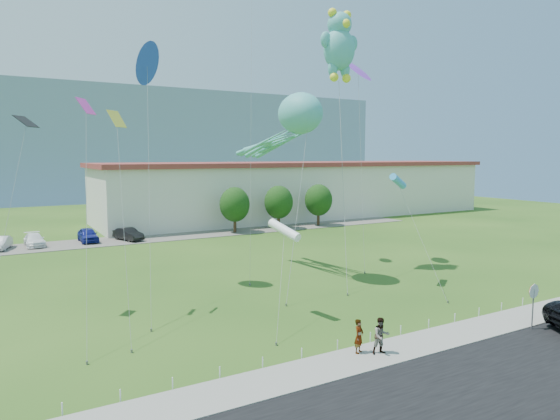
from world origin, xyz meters
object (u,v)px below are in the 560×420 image
at_px(stop_sign, 534,295).
at_px(parked_car_white, 34,240).
at_px(octopus_kite, 291,125).
at_px(warehouse, 303,189).
at_px(pedestrian_right, 381,336).
at_px(parked_car_black, 128,234).
at_px(parked_car_blue, 88,235).
at_px(pedestrian_left, 359,336).
at_px(parked_car_silver, 1,243).
at_px(teddy_bear_kite, 339,44).

xyz_separation_m(stop_sign, parked_car_white, (-20.89, 40.07, -1.19)).
xyz_separation_m(parked_car_white, octopus_kite, (15.90, -23.73, 10.69)).
height_order(warehouse, pedestrian_right, warehouse).
distance_m(stop_sign, parked_car_black, 40.64).
bearing_deg(octopus_kite, parked_car_white, 123.82).
height_order(parked_car_white, parked_car_blue, parked_car_blue).
bearing_deg(pedestrian_left, pedestrian_right, -61.74).
relative_size(stop_sign, pedestrian_right, 1.48).
xyz_separation_m(warehouse, parked_car_white, (-37.39, -8.13, -3.44)).
xyz_separation_m(warehouse, parked_car_blue, (-32.27, -8.17, -3.33)).
bearing_deg(pedestrian_left, parked_car_black, 67.41).
bearing_deg(parked_car_white, pedestrian_left, -75.87).
bearing_deg(parked_car_silver, parked_car_white, 23.17).
bearing_deg(pedestrian_left, parked_car_silver, 84.76).
distance_m(warehouse, parked_car_silver, 41.40).
distance_m(parked_car_blue, octopus_kite, 28.10).
bearing_deg(parked_car_black, teddy_bear_kite, -82.43).
bearing_deg(pedestrian_left, parked_car_white, 80.52).
height_order(parked_car_black, teddy_bear_kite, teddy_bear_kite).
distance_m(parked_car_blue, parked_car_black, 4.11).
distance_m(pedestrian_right, octopus_kite, 18.70).
distance_m(pedestrian_left, teddy_bear_kite, 24.38).
distance_m(stop_sign, parked_car_blue, 43.04).
bearing_deg(parked_car_silver, pedestrian_left, -54.77).
xyz_separation_m(parked_car_white, parked_car_black, (9.06, -1.21, 0.05)).
relative_size(pedestrian_left, teddy_bear_kite, 0.08).
bearing_deg(pedestrian_right, parked_car_blue, 113.70).
bearing_deg(pedestrian_right, parked_car_silver, 125.01).
relative_size(parked_car_silver, octopus_kite, 0.28).
distance_m(pedestrian_right, parked_car_silver, 40.99).
relative_size(pedestrian_right, parked_car_white, 0.39).
bearing_deg(pedestrian_right, pedestrian_left, 157.72).
height_order(pedestrian_left, parked_car_silver, pedestrian_left).
height_order(octopus_kite, teddy_bear_kite, teddy_bear_kite).
relative_size(warehouse, pedestrian_right, 36.13).
bearing_deg(pedestrian_right, parked_car_white, 120.86).
xyz_separation_m(parked_car_black, octopus_kite, (6.84, -22.53, 10.64)).
distance_m(warehouse, parked_car_blue, 33.46).
bearing_deg(stop_sign, pedestrian_left, 168.78).
height_order(parked_car_blue, teddy_bear_kite, teddy_bear_kite).
bearing_deg(pedestrian_left, warehouse, 34.73).
relative_size(parked_car_white, parked_car_blue, 1.00).
bearing_deg(parked_car_blue, pedestrian_right, -80.72).
bearing_deg(parked_car_white, warehouse, 10.42).
relative_size(parked_car_black, octopus_kite, 0.30).
bearing_deg(pedestrian_right, stop_sign, 5.42).
height_order(stop_sign, parked_car_white, stop_sign).
bearing_deg(parked_car_white, parked_car_blue, -2.29).
bearing_deg(parked_car_black, warehouse, -1.58).
xyz_separation_m(pedestrian_right, teddy_bear_kite, (8.81, 15.35, 16.80)).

